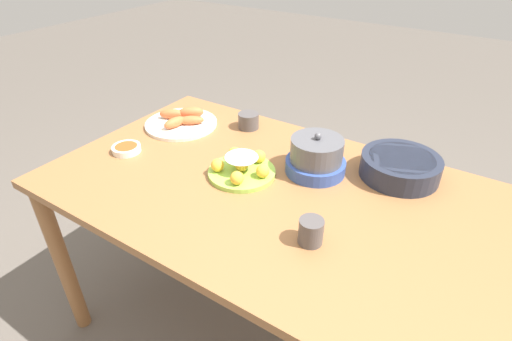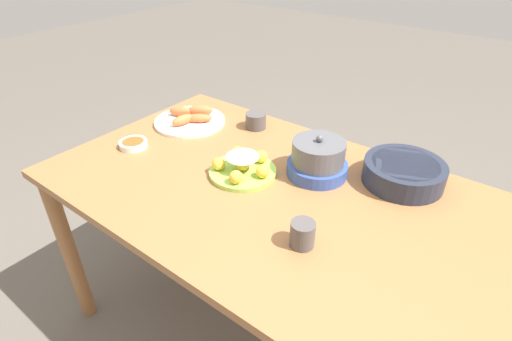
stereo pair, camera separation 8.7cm
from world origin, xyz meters
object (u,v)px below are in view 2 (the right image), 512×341
cake_plate (243,167)px  cup_near (302,234)px  dining_table (269,210)px  warming_pot (318,159)px  seafood_platter (191,119)px  sauce_bowl (133,144)px  serving_bowl (404,172)px  cup_far (256,121)px

cake_plate → cup_near: (0.35, -0.18, 0.01)m
dining_table → warming_pot: warming_pot is taller
cup_near → warming_pot: warming_pot is taller
seafood_platter → warming_pot: size_ratio=1.46×
dining_table → seafood_platter: (-0.56, 0.19, 0.11)m
sauce_bowl → cup_near: bearing=-4.8°
dining_table → serving_bowl: (0.34, 0.30, 0.14)m
serving_bowl → cup_near: size_ratio=3.55×
seafood_platter → cup_far: (0.26, 0.13, 0.01)m
cake_plate → sauce_bowl: size_ratio=2.18×
cake_plate → serving_bowl: (0.46, 0.29, 0.01)m
cake_plate → warming_pot: 0.26m
seafood_platter → cup_near: size_ratio=4.06×
dining_table → warming_pot: 0.24m
dining_table → cup_near: bearing=-36.3°
warming_pot → serving_bowl: bearing=27.2°
serving_bowl → cup_far: bearing=177.6°
dining_table → cup_near: cup_near is taller
cake_plate → serving_bowl: cake_plate is taller
dining_table → serving_bowl: size_ratio=5.70×
cake_plate → cup_far: bearing=120.3°
cake_plate → sauce_bowl: 0.47m
sauce_bowl → cup_far: size_ratio=1.24×
serving_bowl → cup_far: 0.64m
cup_far → warming_pot: warming_pot is taller
seafood_platter → cup_near: 0.87m
warming_pot → seafood_platter: bearing=177.8°
dining_table → sauce_bowl: bearing=-170.3°
cup_near → cup_far: (-0.54, 0.49, -0.00)m
serving_bowl → seafood_platter: size_ratio=0.87×
cup_near → cake_plate: bearing=153.2°
cup_far → warming_pot: (0.39, -0.16, 0.03)m
cup_near → warming_pot: 0.36m
serving_bowl → warming_pot: (-0.25, -0.13, 0.02)m
dining_table → seafood_platter: size_ratio=4.99×
dining_table → cup_far: bearing=133.6°
cake_plate → warming_pot: size_ratio=1.12×
dining_table → sauce_bowl: size_ratio=14.13×
cup_far → dining_table: bearing=-46.4°
serving_bowl → seafood_platter: serving_bowl is taller
sauce_bowl → warming_pot: warming_pot is taller
dining_table → cake_plate: bearing=175.1°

